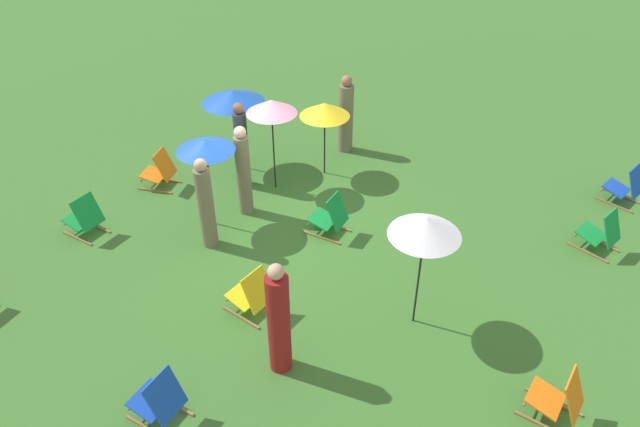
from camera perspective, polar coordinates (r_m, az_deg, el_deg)
ground_plane at (r=11.30m, az=-5.26°, el=-0.28°), size 40.00×40.00×0.00m
deckchair_0 at (r=11.42m, az=-22.14°, el=-0.39°), size 0.49×0.77×0.83m
deckchair_1 at (r=11.35m, az=25.89°, el=-1.73°), size 0.67×0.86×0.83m
deckchair_3 at (r=10.60m, az=1.01°, el=-0.35°), size 0.50×0.77×0.83m
deckchair_4 at (r=8.00m, az=-15.56°, el=-17.28°), size 0.49×0.77×0.83m
deckchair_5 at (r=8.33m, az=22.44°, el=-16.49°), size 0.53×0.79×0.83m
deckchair_6 at (r=12.93m, az=27.82°, el=2.33°), size 0.65×0.86×0.83m
deckchair_7 at (r=12.39m, az=-15.47°, el=4.02°), size 0.68×0.87×0.83m
deckchair_8 at (r=9.08m, az=-6.75°, el=-7.93°), size 0.56×0.81×0.83m
umbrella_0 at (r=11.89m, az=0.47°, el=10.16°), size 1.03×1.03×1.63m
umbrella_1 at (r=8.07m, az=10.31°, el=-1.27°), size 1.03×1.03×1.98m
umbrella_2 at (r=12.18m, az=-8.54°, el=11.28°), size 1.30×1.30×1.79m
umbrella_3 at (r=11.28m, az=-4.80°, el=10.41°), size 1.00×1.00×1.96m
umbrella_4 at (r=10.34m, az=-11.22°, el=6.56°), size 1.04×1.04×1.80m
person_0 at (r=11.00m, az=-7.53°, el=4.05°), size 0.36×0.36×1.84m
person_1 at (r=7.92m, az=-4.08°, el=-10.52°), size 0.45×0.45×1.88m
person_2 at (r=11.86m, az=-7.69°, el=6.54°), size 0.35×0.35×1.84m
person_3 at (r=10.26m, az=-11.15°, el=0.80°), size 0.36×0.36×1.77m
person_4 at (r=13.12m, az=2.55°, el=9.57°), size 0.46×0.46×1.79m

